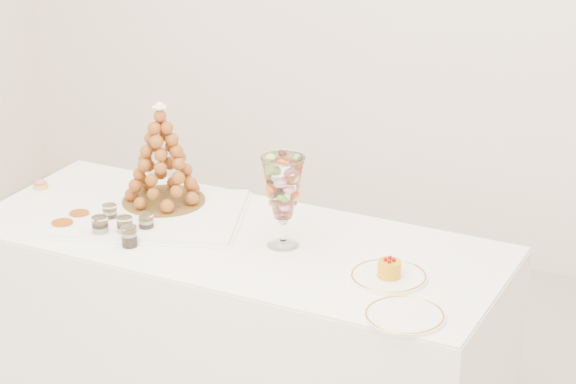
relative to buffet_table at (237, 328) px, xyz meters
The scene contains 15 objects.
buffet_table is the anchor object (origin of this frame).
lace_tray 0.51m from the buffet_table, behind, with size 0.63×0.47×0.02m, color white.
macaron_vase 0.58m from the buffet_table, ahead, with size 0.14×0.14×0.31m.
cake_plate 0.69m from the buffet_table, ahead, with size 0.25×0.25×0.01m, color white.
spare_plate 0.85m from the buffet_table, 21.28° to the right, with size 0.24×0.24×0.01m, color white.
pink_tart 0.95m from the buffet_table, behind, with size 0.06×0.06×0.04m.
verrine_a 0.60m from the buffet_table, 169.37° to the right, with size 0.05×0.05×0.07m, color white.
verrine_b 0.54m from the buffet_table, 154.07° to the right, with size 0.05×0.05×0.07m, color white.
verrine_c 0.50m from the buffet_table, 160.98° to the right, with size 0.05×0.05×0.07m, color white.
verrine_d 0.60m from the buffet_table, 153.55° to the right, with size 0.06×0.06×0.08m, color white.
verrine_e 0.53m from the buffet_table, 142.46° to the right, with size 0.05×0.05×0.07m, color white.
ramekin_back 0.68m from the buffet_table, 168.64° to the right, with size 0.08×0.08×0.02m, color white.
ramekin_front 0.71m from the buffet_table, 159.64° to the right, with size 0.08×0.08×0.03m, color white.
croquembouche 0.67m from the buffet_table, 161.42° to the left, with size 0.30×0.30×0.38m.
mousse_cake 0.71m from the buffet_table, ahead, with size 0.08×0.08×0.07m.
Camera 1 is at (1.55, -2.70, 2.30)m, focal length 70.00 mm.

